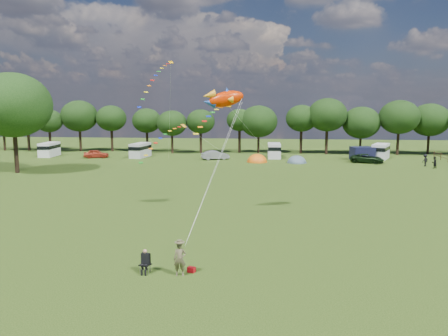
# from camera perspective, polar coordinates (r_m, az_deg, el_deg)

# --- Properties ---
(ground_plane) EXTENTS (180.00, 180.00, 0.00)m
(ground_plane) POSITION_cam_1_polar(r_m,az_deg,el_deg) (28.58, -1.65, -10.29)
(ground_plane) COLOR black
(ground_plane) RESTS_ON ground
(tree_line) EXTENTS (102.98, 10.98, 10.27)m
(tree_line) POSITION_cam_1_polar(r_m,az_deg,el_deg) (81.91, 7.08, 6.31)
(tree_line) COLOR black
(tree_line) RESTS_ON ground
(big_tree) EXTENTS (10.00, 10.00, 13.28)m
(big_tree) POSITION_cam_1_polar(r_m,az_deg,el_deg) (64.30, -25.87, 7.40)
(big_tree) COLOR black
(big_tree) RESTS_ON ground
(car_a) EXTENTS (4.53, 2.58, 1.42)m
(car_a) POSITION_cam_1_polar(r_m,az_deg,el_deg) (78.17, -16.34, 1.80)
(car_a) COLOR #BC3A22
(car_a) RESTS_ON ground
(car_b) EXTENTS (4.56, 3.01, 1.51)m
(car_b) POSITION_cam_1_polar(r_m,az_deg,el_deg) (72.72, -1.16, 1.70)
(car_b) COLOR gray
(car_b) RESTS_ON ground
(car_d) EXTENTS (5.67, 3.86, 1.42)m
(car_d) POSITION_cam_1_polar(r_m,az_deg,el_deg) (72.07, 18.19, 1.19)
(car_d) COLOR black
(car_d) RESTS_ON ground
(campervan_a) EXTENTS (2.45, 5.11, 2.44)m
(campervan_a) POSITION_cam_1_polar(r_m,az_deg,el_deg) (83.17, -21.86, 2.33)
(campervan_a) COLOR white
(campervan_a) RESTS_ON ground
(campervan_b) EXTENTS (2.76, 5.25, 2.46)m
(campervan_b) POSITION_cam_1_polar(r_m,az_deg,el_deg) (77.24, -10.88, 2.36)
(campervan_b) COLOR silver
(campervan_b) RESTS_ON ground
(campervan_c) EXTENTS (2.26, 5.10, 2.48)m
(campervan_c) POSITION_cam_1_polar(r_m,az_deg,el_deg) (75.66, 6.57, 2.35)
(campervan_c) COLOR silver
(campervan_c) RESTS_ON ground
(campervan_d) EXTENTS (4.07, 5.63, 2.54)m
(campervan_d) POSITION_cam_1_polar(r_m,az_deg,el_deg) (78.11, 19.78, 2.12)
(campervan_d) COLOR white
(campervan_d) RESTS_ON ground
(tent_orange) EXTENTS (3.31, 3.62, 2.59)m
(tent_orange) POSITION_cam_1_polar(r_m,az_deg,el_deg) (69.90, 4.35, 0.81)
(tent_orange) COLOR orange
(tent_orange) RESTS_ON ground
(tent_greyblue) EXTENTS (3.10, 3.39, 2.30)m
(tent_greyblue) POSITION_cam_1_polar(r_m,az_deg,el_deg) (69.59, 9.48, 0.68)
(tent_greyblue) COLOR #4C606F
(tent_greyblue) RESTS_ON ground
(awning_navy) EXTENTS (3.91, 3.39, 2.16)m
(awning_navy) POSITION_cam_1_polar(r_m,az_deg,el_deg) (75.79, 17.60, 1.83)
(awning_navy) COLOR black
(awning_navy) RESTS_ON ground
(kite_flyer) EXTENTS (0.71, 0.50, 1.84)m
(kite_flyer) POSITION_cam_1_polar(r_m,az_deg,el_deg) (23.93, -5.79, -11.76)
(kite_flyer) COLOR brown
(kite_flyer) RESTS_ON ground
(camp_chair) EXTENTS (0.69, 0.70, 1.35)m
(camp_chair) POSITION_cam_1_polar(r_m,az_deg,el_deg) (24.62, -10.23, -11.55)
(camp_chair) COLOR #99999E
(camp_chair) RESTS_ON ground
(kite_bag) EXTENTS (0.48, 0.39, 0.29)m
(kite_bag) POSITION_cam_1_polar(r_m,az_deg,el_deg) (24.61, -4.28, -13.09)
(kite_bag) COLOR #B00A12
(kite_bag) RESTS_ON ground
(fish_kite) EXTENTS (3.60, 1.98, 1.88)m
(fish_kite) POSITION_cam_1_polar(r_m,az_deg,el_deg) (35.26, -0.14, 9.02)
(fish_kite) COLOR red
(fish_kite) RESTS_ON ground
(streamer_kite_a) EXTENTS (3.28, 5.50, 5.73)m
(streamer_kite_a) POSITION_cam_1_polar(r_m,az_deg,el_deg) (54.07, -8.62, 11.77)
(streamer_kite_a) COLOR #FFA800
(streamer_kite_a) RESTS_ON ground
(streamer_kite_b) EXTENTS (4.18, 4.69, 3.79)m
(streamer_kite_b) POSITION_cam_1_polar(r_m,az_deg,el_deg) (46.17, -7.52, 4.05)
(streamer_kite_b) COLOR orange
(streamer_kite_b) RESTS_ON ground
(streamer_kite_c) EXTENTS (3.09, 4.81, 2.76)m
(streamer_kite_c) POSITION_cam_1_polar(r_m,az_deg,el_deg) (41.83, -1.11, 7.15)
(streamer_kite_c) COLOR #D58C00
(streamer_kite_c) RESTS_ON ground
(walker_a) EXTENTS (0.98, 0.83, 1.72)m
(walker_a) POSITION_cam_1_polar(r_m,az_deg,el_deg) (69.54, 25.75, 0.66)
(walker_a) COLOR black
(walker_a) RESTS_ON ground
(walker_b) EXTENTS (1.27, 1.14, 1.82)m
(walker_b) POSITION_cam_1_polar(r_m,az_deg,el_deg) (71.38, 24.78, 0.94)
(walker_b) COLOR black
(walker_b) RESTS_ON ground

